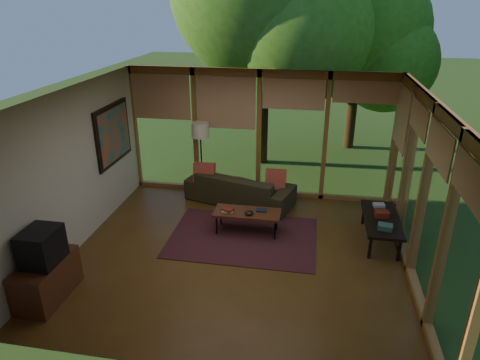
% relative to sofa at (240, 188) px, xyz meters
% --- Properties ---
extents(floor, '(5.50, 5.50, 0.00)m').
position_rel_sofa_xyz_m(floor, '(0.31, -2.00, -0.33)').
color(floor, brown).
rests_on(floor, ground).
extents(ceiling, '(5.50, 5.50, 0.00)m').
position_rel_sofa_xyz_m(ceiling, '(0.31, -2.00, 2.37)').
color(ceiling, white).
rests_on(ceiling, ground).
extents(wall_left, '(0.04, 5.00, 2.70)m').
position_rel_sofa_xyz_m(wall_left, '(-2.44, -2.00, 1.02)').
color(wall_left, beige).
rests_on(wall_left, ground).
extents(wall_front, '(5.50, 0.04, 2.70)m').
position_rel_sofa_xyz_m(wall_front, '(0.31, -4.50, 1.02)').
color(wall_front, beige).
rests_on(wall_front, ground).
extents(window_wall_back, '(5.50, 0.12, 2.70)m').
position_rel_sofa_xyz_m(window_wall_back, '(0.31, 0.50, 1.02)').
color(window_wall_back, '#9F6A31').
rests_on(window_wall_back, ground).
extents(window_wall_right, '(0.12, 5.00, 2.70)m').
position_rel_sofa_xyz_m(window_wall_right, '(3.06, -2.00, 1.02)').
color(window_wall_right, '#9F6A31').
rests_on(window_wall_right, ground).
extents(tree_ne, '(3.60, 3.60, 4.95)m').
position_rel_sofa_xyz_m(tree_ne, '(2.47, 4.22, 2.81)').
color(tree_ne, '#312312').
rests_on(tree_ne, ground).
extents(rug, '(2.61, 1.85, 0.01)m').
position_rel_sofa_xyz_m(rug, '(0.31, -1.44, -0.32)').
color(rug, maroon).
rests_on(rug, floor).
extents(sofa, '(2.38, 1.45, 0.65)m').
position_rel_sofa_xyz_m(sofa, '(0.00, 0.00, 0.00)').
color(sofa, '#342F1A').
rests_on(sofa, floor).
extents(pillow_left, '(0.45, 0.24, 0.47)m').
position_rel_sofa_xyz_m(pillow_left, '(-0.75, -0.05, 0.28)').
color(pillow_left, '#9B190E').
rests_on(pillow_left, sofa).
extents(pillow_right, '(0.41, 0.22, 0.43)m').
position_rel_sofa_xyz_m(pillow_right, '(0.75, -0.05, 0.26)').
color(pillow_right, '#9B190E').
rests_on(pillow_right, sofa).
extents(ct_book_lower, '(0.20, 0.15, 0.03)m').
position_rel_sofa_xyz_m(ct_book_lower, '(0.00, -1.30, 0.11)').
color(ct_book_lower, '#BFB4AD').
rests_on(ct_book_lower, coffee_table).
extents(ct_book_upper, '(0.24, 0.21, 0.03)m').
position_rel_sofa_xyz_m(ct_book_upper, '(0.00, -1.30, 0.15)').
color(ct_book_upper, maroon).
rests_on(ct_book_upper, coffee_table).
extents(ct_book_side, '(0.19, 0.15, 0.03)m').
position_rel_sofa_xyz_m(ct_book_side, '(0.60, -1.17, 0.11)').
color(ct_book_side, black).
rests_on(ct_book_side, coffee_table).
extents(ct_bowl, '(0.16, 0.16, 0.07)m').
position_rel_sofa_xyz_m(ct_bowl, '(0.40, -1.35, 0.14)').
color(ct_bowl, black).
rests_on(ct_bowl, coffee_table).
extents(media_cabinet, '(0.50, 1.00, 0.60)m').
position_rel_sofa_xyz_m(media_cabinet, '(-2.16, -3.57, -0.03)').
color(media_cabinet, '#592C18').
rests_on(media_cabinet, floor).
extents(television, '(0.45, 0.55, 0.50)m').
position_rel_sofa_xyz_m(television, '(-2.14, -3.57, 0.52)').
color(television, black).
rests_on(television, media_cabinet).
extents(console_book_a, '(0.26, 0.21, 0.09)m').
position_rel_sofa_xyz_m(console_book_a, '(2.71, -1.53, 0.17)').
color(console_book_a, '#386259').
rests_on(console_book_a, side_console).
extents(console_book_b, '(0.25, 0.19, 0.10)m').
position_rel_sofa_xyz_m(console_book_b, '(2.71, -1.08, 0.18)').
color(console_book_b, maroon).
rests_on(console_book_b, side_console).
extents(console_book_c, '(0.22, 0.17, 0.06)m').
position_rel_sofa_xyz_m(console_book_c, '(2.71, -0.68, 0.16)').
color(console_book_c, '#BFB4AD').
rests_on(console_book_c, side_console).
extents(floor_lamp, '(0.36, 0.36, 1.65)m').
position_rel_sofa_xyz_m(floor_lamp, '(-0.85, 0.12, 1.08)').
color(floor_lamp, black).
rests_on(floor_lamp, floor).
extents(coffee_table, '(1.20, 0.50, 0.43)m').
position_rel_sofa_xyz_m(coffee_table, '(0.35, -1.25, 0.07)').
color(coffee_table, '#592C18').
rests_on(coffee_table, floor).
extents(side_console, '(0.60, 1.40, 0.46)m').
position_rel_sofa_xyz_m(side_console, '(2.71, -1.13, 0.08)').
color(side_console, black).
rests_on(side_console, floor).
extents(wall_painting, '(0.06, 1.35, 1.15)m').
position_rel_sofa_xyz_m(wall_painting, '(-2.40, -0.60, 1.22)').
color(wall_painting, black).
rests_on(wall_painting, wall_left).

